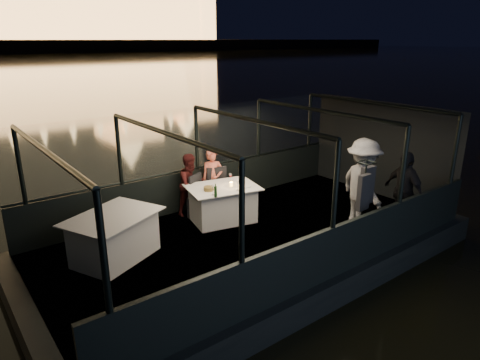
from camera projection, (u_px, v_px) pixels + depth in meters
boat_hull at (252, 258)px, 8.64m from camera, size 8.60×4.40×1.00m
boat_deck at (252, 236)px, 8.49m from camera, size 8.00×4.00×0.04m
gunwale_port at (198, 187)px, 9.85m from camera, size 8.00×0.08×0.90m
gunwale_starboard at (331, 253)px, 6.83m from camera, size 8.00×0.08×0.90m
cabin_glass_port at (196, 139)px, 9.49m from camera, size 8.00×0.02×1.40m
cabin_glass_starboard at (336, 185)px, 6.47m from camera, size 8.00×0.02×1.40m
cabin_roof_glass at (253, 120)px, 7.76m from camera, size 8.00×4.00×0.02m
end_wall_fore at (25, 236)px, 5.82m from camera, size 0.02×4.00×2.30m
end_wall_aft at (380, 149)px, 10.42m from camera, size 0.02×4.00×2.30m
canopy_ribs at (253, 180)px, 8.12m from camera, size 8.00×4.00×2.30m
dining_table_central at (223, 204)px, 9.06m from camera, size 1.64×1.34×0.77m
dining_table_aft at (115, 238)px, 7.47m from camera, size 1.88×1.67×0.82m
chair_port_left at (200, 198)px, 9.22m from camera, size 0.56×0.56×0.91m
chair_port_right at (222, 192)px, 9.55m from camera, size 0.56×0.56×0.97m
coat_stand at (363, 202)px, 7.73m from camera, size 0.56×0.50×1.69m
person_woman_coral at (213, 177)px, 9.62m from camera, size 0.58×0.49×1.38m
person_man_maroon at (191, 182)px, 9.30m from camera, size 0.74×0.62×1.38m
passenger_stripe at (362, 189)px, 8.53m from camera, size 1.08×1.39×1.89m
passenger_dark at (403, 189)px, 8.53m from camera, size 0.58×1.02×1.63m
wine_bottle at (215, 190)px, 8.31m from camera, size 0.07×0.07×0.27m
bread_basket at (209, 189)px, 8.70m from camera, size 0.25×0.25×0.08m
amber_candle at (231, 184)px, 8.96m from camera, size 0.07×0.07×0.09m
plate_near at (245, 186)px, 8.95m from camera, size 0.27×0.27×0.02m
plate_far at (211, 188)px, 8.82m from camera, size 0.34×0.34×0.02m
wine_glass_white at (213, 191)px, 8.43m from camera, size 0.08×0.08×0.20m
wine_glass_red at (230, 179)px, 9.14m from camera, size 0.08×0.08×0.21m
wine_glass_empty at (238, 186)px, 8.69m from camera, size 0.07×0.07×0.19m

